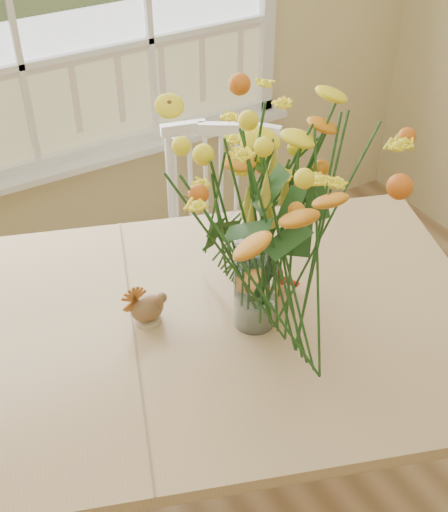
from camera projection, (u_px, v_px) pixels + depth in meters
wall_back at (8, 12)px, 2.53m from camera, size 4.00×0.02×2.70m
dining_table at (227, 341)px, 2.06m from camera, size 1.80×1.53×0.82m
windsor_chair at (221, 235)px, 2.78m from camera, size 0.61×0.61×0.98m
flower_vase at (258, 204)px, 1.74m from camera, size 0.57×0.57×0.68m
pumpkin at (264, 289)px, 2.04m from camera, size 0.10×0.10×0.08m
turkey_figurine at (147, 308)px, 1.96m from camera, size 0.10×0.08×0.13m
dark_gourd at (270, 275)px, 2.10m from camera, size 0.13×0.13×0.08m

